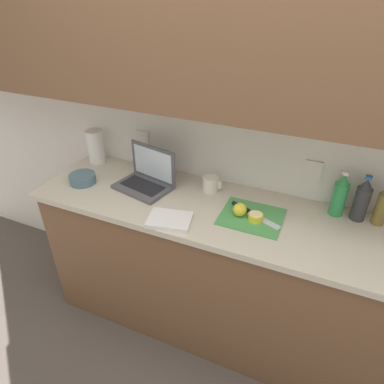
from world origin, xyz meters
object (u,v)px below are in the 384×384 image
at_px(cutting_board, 251,217).
at_px(knife, 247,210).
at_px(paper_towel_roll, 96,147).
at_px(laptop, 147,177).
at_px(bowl_white, 83,179).
at_px(lemon_half_cut, 256,217).
at_px(measuring_cup, 211,184).
at_px(lemon_whole_beside, 240,210).
at_px(bottle_oil_tall, 362,200).
at_px(bottle_green_soda, 383,206).
at_px(bottle_water_clear, 340,195).

xyz_separation_m(cutting_board, knife, (-0.03, 0.03, 0.01)).
bearing_deg(paper_towel_roll, knife, -9.11).
xyz_separation_m(laptop, bowl_white, (-0.38, -0.12, -0.03)).
relative_size(lemon_half_cut, measuring_cup, 0.65).
bearing_deg(measuring_cup, bowl_white, -163.19).
distance_m(lemon_whole_beside, bottle_oil_tall, 0.61).
distance_m(knife, lemon_half_cut, 0.08).
xyz_separation_m(knife, bottle_green_soda, (0.63, 0.18, 0.09)).
xyz_separation_m(cutting_board, bottle_green_soda, (0.60, 0.21, 0.10)).
bearing_deg(lemon_whole_beside, bottle_water_clear, 26.32).
distance_m(lemon_half_cut, bottle_water_clear, 0.45).
height_order(lemon_half_cut, measuring_cup, measuring_cup).
xyz_separation_m(bottle_green_soda, bowl_white, (-1.63, -0.27, -0.08)).
distance_m(bottle_oil_tall, measuring_cup, 0.80).
bearing_deg(bowl_white, paper_towel_roll, 108.34).
distance_m(bottle_water_clear, bowl_white, 1.46).
xyz_separation_m(lemon_half_cut, measuring_cup, (-0.32, 0.19, 0.02)).
height_order(lemon_whole_beside, bottle_water_clear, bottle_water_clear).
xyz_separation_m(cutting_board, bowl_white, (-1.04, -0.06, 0.02)).
height_order(bottle_green_soda, bowl_white, bottle_green_soda).
height_order(cutting_board, lemon_half_cut, lemon_half_cut).
xyz_separation_m(bottle_oil_tall, measuring_cup, (-0.79, -0.04, -0.07)).
height_order(lemon_whole_beside, bowl_white, lemon_whole_beside).
bearing_deg(cutting_board, knife, 135.49).
bearing_deg(measuring_cup, laptop, -164.73).
distance_m(bottle_green_soda, measuring_cup, 0.89).
height_order(bottle_green_soda, measuring_cup, bottle_green_soda).
xyz_separation_m(laptop, bottle_green_soda, (1.25, 0.14, 0.05)).
height_order(cutting_board, bottle_oil_tall, bottle_oil_tall).
bearing_deg(bottle_green_soda, bowl_white, -170.63).
xyz_separation_m(knife, bowl_white, (-1.00, -0.09, 0.01)).
bearing_deg(paper_towel_roll, bottle_water_clear, 0.14).
bearing_deg(bowl_white, measuring_cup, 16.81).
distance_m(knife, bottle_green_soda, 0.66).
relative_size(laptop, cutting_board, 1.14).
height_order(measuring_cup, paper_towel_roll, paper_towel_roll).
height_order(lemon_whole_beside, bottle_green_soda, bottle_green_soda).
bearing_deg(bottle_water_clear, measuring_cup, -176.28).
bearing_deg(bottle_oil_tall, measuring_cup, -176.77).
xyz_separation_m(lemon_half_cut, paper_towel_roll, (-1.15, 0.23, 0.08)).
relative_size(laptop, paper_towel_roll, 1.62).
height_order(lemon_whole_beside, paper_towel_roll, paper_towel_roll).
relative_size(bottle_water_clear, measuring_cup, 2.25).
bearing_deg(lemon_half_cut, bottle_green_soda, 22.36).
height_order(knife, lemon_whole_beside, lemon_whole_beside).
xyz_separation_m(lemon_half_cut, bottle_oil_tall, (0.47, 0.23, 0.09)).
bearing_deg(bottle_water_clear, paper_towel_roll, -179.86).
xyz_separation_m(bottle_oil_tall, bottle_water_clear, (-0.10, 0.00, 0.00)).
bearing_deg(measuring_cup, cutting_board, -29.83).
bearing_deg(laptop, knife, 9.24).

